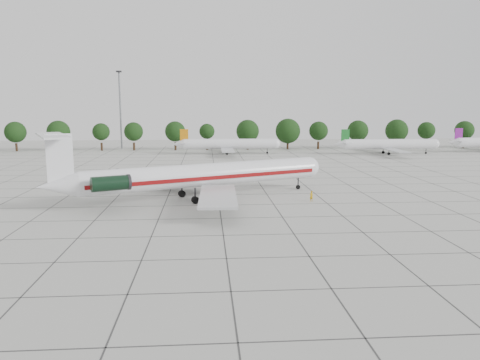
{
  "coord_description": "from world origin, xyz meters",
  "views": [
    {
      "loc": [
        -1.81,
        -66.66,
        14.45
      ],
      "look_at": [
        3.11,
        1.14,
        3.5
      ],
      "focal_mm": 35.0,
      "sensor_mm": 36.0,
      "label": 1
    }
  ],
  "objects_px": {
    "main_airliner": "(192,176)",
    "bg_airliner_d": "(389,144)",
    "ground_crew": "(311,196)",
    "bg_airliner_c": "(229,144)",
    "floodlight_mast": "(120,105)"
  },
  "relations": [
    {
      "from": "main_airliner",
      "to": "bg_airliner_d",
      "type": "distance_m",
      "value": 84.48
    },
    {
      "from": "ground_crew",
      "to": "bg_airliner_c",
      "type": "xyz_separation_m",
      "value": [
        -8.98,
        69.91,
        2.12
      ]
    },
    {
      "from": "bg_airliner_c",
      "to": "bg_airliner_d",
      "type": "bearing_deg",
      "value": -5.24
    },
    {
      "from": "ground_crew",
      "to": "floodlight_mast",
      "type": "distance_m",
      "value": 101.23
    },
    {
      "from": "bg_airliner_c",
      "to": "floodlight_mast",
      "type": "relative_size",
      "value": 1.11
    },
    {
      "from": "ground_crew",
      "to": "floodlight_mast",
      "type": "bearing_deg",
      "value": -86.36
    },
    {
      "from": "main_airliner",
      "to": "bg_airliner_d",
      "type": "relative_size",
      "value": 1.55
    },
    {
      "from": "main_airliner",
      "to": "bg_airliner_c",
      "type": "relative_size",
      "value": 1.55
    },
    {
      "from": "ground_crew",
      "to": "bg_airliner_d",
      "type": "height_order",
      "value": "bg_airliner_d"
    },
    {
      "from": "main_airliner",
      "to": "floodlight_mast",
      "type": "bearing_deg",
      "value": 82.99
    },
    {
      "from": "bg_airliner_c",
      "to": "floodlight_mast",
      "type": "xyz_separation_m",
      "value": [
        -35.01,
        20.25,
        11.37
      ]
    },
    {
      "from": "floodlight_mast",
      "to": "ground_crew",
      "type": "bearing_deg",
      "value": -63.99
    },
    {
      "from": "ground_crew",
      "to": "bg_airliner_d",
      "type": "relative_size",
      "value": 0.06
    },
    {
      "from": "ground_crew",
      "to": "bg_airliner_d",
      "type": "distance_m",
      "value": 75.85
    },
    {
      "from": "ground_crew",
      "to": "bg_airliner_c",
      "type": "relative_size",
      "value": 0.06
    }
  ]
}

